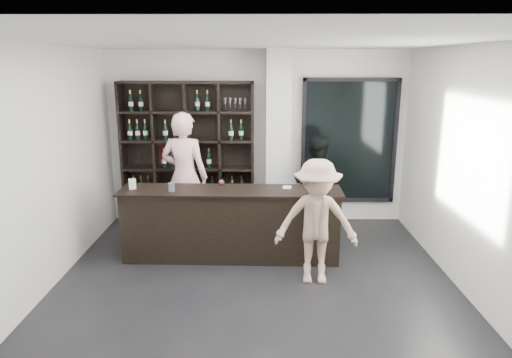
{
  "coord_description": "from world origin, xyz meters",
  "views": [
    {
      "loc": [
        0.06,
        -4.9,
        2.69
      ],
      "look_at": [
        0.0,
        1.1,
        1.15
      ],
      "focal_mm": 32.0,
      "sensor_mm": 36.0,
      "label": 1
    }
  ],
  "objects_px": {
    "wine_shelf": "(188,154)",
    "tasting_counter": "(231,224)",
    "taster_pink": "(185,177)",
    "customer": "(316,222)",
    "taster_black": "(316,185)"
  },
  "relations": [
    {
      "from": "wine_shelf",
      "to": "tasting_counter",
      "type": "height_order",
      "value": "wine_shelf"
    },
    {
      "from": "tasting_counter",
      "to": "taster_pink",
      "type": "xyz_separation_m",
      "value": [
        -0.75,
        0.75,
        0.49
      ]
    },
    {
      "from": "tasting_counter",
      "to": "taster_pink",
      "type": "relative_size",
      "value": 1.53
    },
    {
      "from": "tasting_counter",
      "to": "customer",
      "type": "height_order",
      "value": "customer"
    },
    {
      "from": "wine_shelf",
      "to": "taster_pink",
      "type": "xyz_separation_m",
      "value": [
        0.05,
        -0.72,
        -0.21
      ]
    },
    {
      "from": "wine_shelf",
      "to": "taster_black",
      "type": "bearing_deg",
      "value": -11.94
    },
    {
      "from": "taster_black",
      "to": "customer",
      "type": "distance_m",
      "value": 1.73
    },
    {
      "from": "tasting_counter",
      "to": "taster_pink",
      "type": "distance_m",
      "value": 1.17
    },
    {
      "from": "tasting_counter",
      "to": "taster_black",
      "type": "distance_m",
      "value": 1.68
    },
    {
      "from": "taster_black",
      "to": "customer",
      "type": "height_order",
      "value": "taster_black"
    },
    {
      "from": "wine_shelf",
      "to": "tasting_counter",
      "type": "distance_m",
      "value": 1.81
    },
    {
      "from": "wine_shelf",
      "to": "tasting_counter",
      "type": "xyz_separation_m",
      "value": [
        0.8,
        -1.47,
        -0.7
      ]
    },
    {
      "from": "wine_shelf",
      "to": "customer",
      "type": "distance_m",
      "value": 2.91
    },
    {
      "from": "taster_pink",
      "to": "customer",
      "type": "bearing_deg",
      "value": 154.91
    },
    {
      "from": "tasting_counter",
      "to": "customer",
      "type": "xyz_separation_m",
      "value": [
        1.1,
        -0.7,
        0.28
      ]
    }
  ]
}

